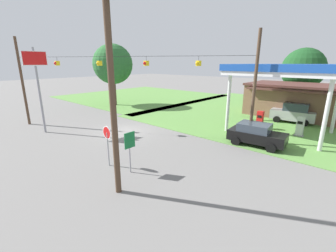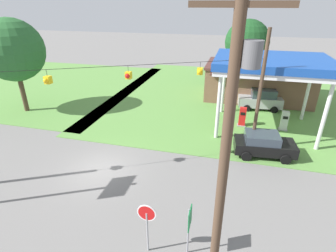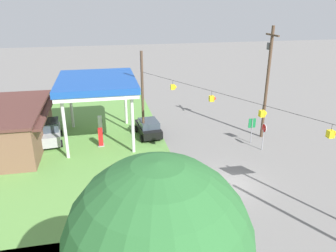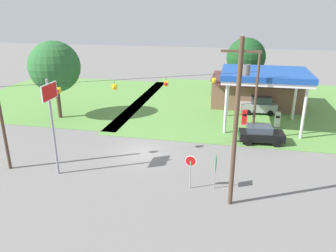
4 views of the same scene
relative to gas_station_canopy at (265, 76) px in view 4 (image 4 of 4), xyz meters
The scene contains 16 objects.
ground_plane 14.77m from the gas_station_canopy, 138.87° to the right, with size 160.00×160.00×0.00m, color slate.
grass_verge_station_corner 9.90m from the gas_station_canopy, 76.07° to the left, with size 36.00×28.00×0.04m, color #5B8E42.
grass_verge_opposite_corner 27.79m from the gas_station_canopy, 165.21° to the left, with size 24.00×24.00×0.04m, color #5B8E42.
gas_station_canopy is the anchor object (origin of this frame).
gas_station_store 8.79m from the gas_station_canopy, 91.55° to the left, with size 11.21×6.96×3.73m.
fuel_pump_near 4.90m from the gas_station_canopy, behind, with size 0.71×0.56×1.70m.
fuel_pump_far 4.90m from the gas_station_canopy, ahead, with size 0.71×0.56×1.70m.
car_at_pumps_front 6.48m from the gas_station_canopy, 92.98° to the right, with size 4.20×2.40×1.68m.
car_at_pumps_rear 6.35m from the gas_station_canopy, 89.51° to the left, with size 4.29×2.41×2.10m.
stop_sign_roadside 15.53m from the gas_station_canopy, 111.21° to the right, with size 0.80×0.08×2.50m.
stop_sign_overhead 20.95m from the gas_station_canopy, 137.97° to the right, with size 0.22×1.94×7.29m.
route_sign 14.75m from the gas_station_canopy, 105.34° to the right, with size 0.10×0.70×2.40m.
utility_pole_main 15.66m from the gas_station_canopy, 99.64° to the right, with size 2.20×0.44×10.48m.
signal_span_gantry 13.78m from the gas_station_canopy, 138.84° to the right, with size 19.04×10.24×8.40m.
tree_behind_station 14.29m from the gas_station_canopy, 96.81° to the left, with size 5.50×5.50×7.99m.
tree_west_verge 22.35m from the gas_station_canopy, behind, with size 5.57×5.57×8.64m.
Camera 4 is at (7.53, -25.02, 11.96)m, focal length 35.00 mm.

